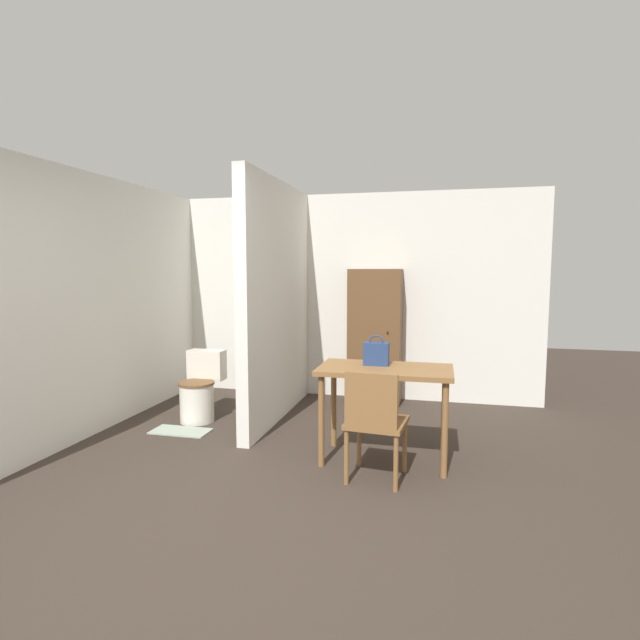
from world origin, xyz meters
TOP-DOWN VIEW (x-y plane):
  - ground_plane at (0.00, 0.00)m, footprint 16.00×16.00m
  - wall_back at (0.00, 3.43)m, footprint 4.91×0.12m
  - wall_left at (-2.02, 1.69)m, footprint 0.12×4.37m
  - partition_wall at (-0.42, 2.36)m, footprint 0.12×2.03m
  - dining_table at (0.84, 1.36)m, footprint 1.09×0.60m
  - wooden_chair at (0.81, 0.93)m, footprint 0.47×0.47m
  - toilet at (-1.19, 2.04)m, footprint 0.39×0.52m
  - handbag at (0.75, 1.45)m, footprint 0.21×0.12m
  - wooden_cabinet at (0.52, 3.16)m, footprint 0.61×0.41m
  - bath_mat at (-1.19, 1.62)m, footprint 0.57×0.28m

SIDE VIEW (x-z plane):
  - ground_plane at x=0.00m, z-range 0.00..0.00m
  - bath_mat at x=-1.19m, z-range 0.00..0.01m
  - toilet at x=-1.19m, z-range -0.04..0.67m
  - wooden_chair at x=0.81m, z-range 0.05..0.90m
  - dining_table at x=0.84m, z-range 0.29..1.08m
  - wooden_cabinet at x=0.52m, z-range 0.00..1.59m
  - handbag at x=0.75m, z-range 0.76..1.02m
  - wall_back at x=0.00m, z-range 0.00..2.50m
  - wall_left at x=-2.02m, z-range 0.00..2.50m
  - partition_wall at x=-0.42m, z-range 0.00..2.50m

